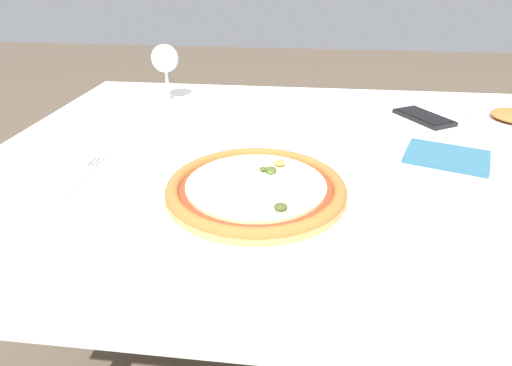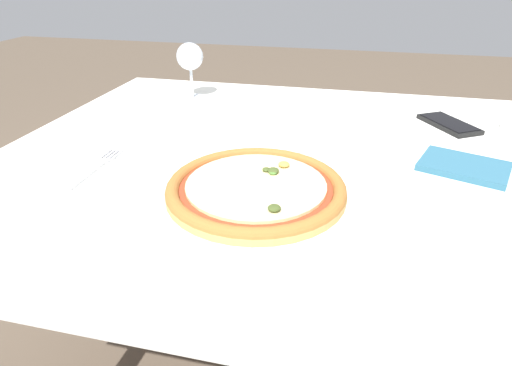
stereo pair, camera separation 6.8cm
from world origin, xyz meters
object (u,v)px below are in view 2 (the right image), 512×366
object	(u,v)px
pizza_plate	(256,190)
wine_glass_far_left	(190,59)
dining_table	(366,197)
fork	(96,167)
cell_phone	(449,124)

from	to	relation	value
pizza_plate	wine_glass_far_left	bearing A→B (deg)	120.61
dining_table	wine_glass_far_left	world-z (taller)	wine_glass_far_left
pizza_plate	fork	size ratio (longest dim) A/B	1.81
fork	cell_phone	world-z (taller)	cell_phone
wine_glass_far_left	cell_phone	distance (m)	0.67
pizza_plate	wine_glass_far_left	distance (m)	0.59
cell_phone	fork	bearing A→B (deg)	-150.12
pizza_plate	cell_phone	bearing A→B (deg)	50.31
wine_glass_far_left	cell_phone	xyz separation A→B (m)	(0.66, -0.07, -0.10)
pizza_plate	cell_phone	size ratio (longest dim) A/B	1.92
cell_phone	pizza_plate	bearing A→B (deg)	-129.69
wine_glass_far_left	cell_phone	size ratio (longest dim) A/B	0.94
wine_glass_far_left	dining_table	bearing A→B (deg)	-33.61
dining_table	wine_glass_far_left	xyz separation A→B (m)	(-0.48, 0.32, 0.18)
pizza_plate	fork	distance (m)	0.32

